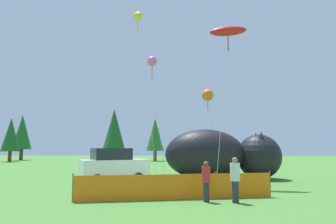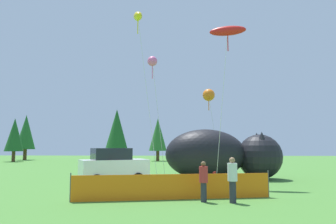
{
  "view_description": "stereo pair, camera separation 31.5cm",
  "coord_description": "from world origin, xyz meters",
  "px_view_note": "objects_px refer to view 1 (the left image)",
  "views": [
    {
      "loc": [
        0.73,
        -17.72,
        2.32
      ],
      "look_at": [
        0.08,
        3.96,
        4.56
      ],
      "focal_mm": 35.0,
      "sensor_mm": 36.0,
      "label": 1
    },
    {
      "loc": [
        1.05,
        -17.7,
        2.32
      ],
      "look_at": [
        0.08,
        3.96,
        4.56
      ],
      "focal_mm": 35.0,
      "sensor_mm": 36.0,
      "label": 2
    }
  ],
  "objects_px": {
    "parked_car": "(114,166)",
    "kite_yellow_hero": "(138,17)",
    "folding_chair": "(218,179)",
    "spectator_in_green_shirt": "(235,178)",
    "inflatable_cat": "(220,156)",
    "spectator_in_grey_shirt": "(206,180)",
    "kite_red_lizard": "(228,32)",
    "kite_pink_octopus": "(152,62)",
    "kite_orange_flower": "(208,95)"
  },
  "relations": [
    {
      "from": "kite_red_lizard",
      "to": "kite_orange_flower",
      "type": "bearing_deg",
      "value": 95.23
    },
    {
      "from": "parked_car",
      "to": "kite_pink_octopus",
      "type": "distance_m",
      "value": 8.05
    },
    {
      "from": "inflatable_cat",
      "to": "kite_pink_octopus",
      "type": "height_order",
      "value": "kite_pink_octopus"
    },
    {
      "from": "folding_chair",
      "to": "spectator_in_green_shirt",
      "type": "distance_m",
      "value": 3.9
    },
    {
      "from": "kite_yellow_hero",
      "to": "kite_red_lizard",
      "type": "bearing_deg",
      "value": -22.12
    },
    {
      "from": "parked_car",
      "to": "kite_orange_flower",
      "type": "bearing_deg",
      "value": 18.42
    },
    {
      "from": "spectator_in_green_shirt",
      "to": "kite_pink_octopus",
      "type": "xyz_separation_m",
      "value": [
        -4.2,
        9.36,
        7.35
      ]
    },
    {
      "from": "kite_orange_flower",
      "to": "kite_yellow_hero",
      "type": "height_order",
      "value": "kite_yellow_hero"
    },
    {
      "from": "kite_red_lizard",
      "to": "kite_orange_flower",
      "type": "xyz_separation_m",
      "value": [
        -0.66,
        7.17,
        -2.93
      ]
    },
    {
      "from": "folding_chair",
      "to": "kite_yellow_hero",
      "type": "xyz_separation_m",
      "value": [
        -4.97,
        4.89,
        10.94
      ]
    },
    {
      "from": "folding_chair",
      "to": "kite_orange_flower",
      "type": "bearing_deg",
      "value": 107.85
    },
    {
      "from": "inflatable_cat",
      "to": "kite_pink_octopus",
      "type": "distance_m",
      "value": 8.29
    },
    {
      "from": "spectator_in_green_shirt",
      "to": "kite_red_lizard",
      "type": "relative_size",
      "value": 0.19
    },
    {
      "from": "spectator_in_green_shirt",
      "to": "kite_pink_octopus",
      "type": "relative_size",
      "value": 0.21
    },
    {
      "from": "kite_yellow_hero",
      "to": "kite_pink_octopus",
      "type": "height_order",
      "value": "kite_yellow_hero"
    },
    {
      "from": "inflatable_cat",
      "to": "kite_yellow_hero",
      "type": "relative_size",
      "value": 0.69
    },
    {
      "from": "folding_chair",
      "to": "kite_orange_flower",
      "type": "distance_m",
      "value": 11.33
    },
    {
      "from": "parked_car",
      "to": "spectator_in_grey_shirt",
      "type": "relative_size",
      "value": 2.67
    },
    {
      "from": "spectator_in_grey_shirt",
      "to": "kite_red_lizard",
      "type": "bearing_deg",
      "value": 72.03
    },
    {
      "from": "folding_chair",
      "to": "parked_car",
      "type": "bearing_deg",
      "value": 175.23
    },
    {
      "from": "kite_yellow_hero",
      "to": "spectator_in_grey_shirt",
      "type": "bearing_deg",
      "value": -64.86
    },
    {
      "from": "spectator_in_grey_shirt",
      "to": "kite_pink_octopus",
      "type": "xyz_separation_m",
      "value": [
        -3.02,
        9.18,
        7.44
      ]
    },
    {
      "from": "parked_car",
      "to": "spectator_in_grey_shirt",
      "type": "bearing_deg",
      "value": -79.22
    },
    {
      "from": "parked_car",
      "to": "kite_yellow_hero",
      "type": "xyz_separation_m",
      "value": [
        1.16,
        2.04,
        10.43
      ]
    },
    {
      "from": "kite_pink_octopus",
      "to": "spectator_in_green_shirt",
      "type": "bearing_deg",
      "value": -65.87
    },
    {
      "from": "spectator_in_grey_shirt",
      "to": "kite_yellow_hero",
      "type": "height_order",
      "value": "kite_yellow_hero"
    },
    {
      "from": "inflatable_cat",
      "to": "kite_yellow_hero",
      "type": "xyz_separation_m",
      "value": [
        -5.81,
        -0.66,
        9.9
      ]
    },
    {
      "from": "parked_car",
      "to": "kite_yellow_hero",
      "type": "height_order",
      "value": "kite_yellow_hero"
    },
    {
      "from": "parked_car",
      "to": "spectator_in_grey_shirt",
      "type": "height_order",
      "value": "parked_car"
    },
    {
      "from": "kite_orange_flower",
      "to": "spectator_in_green_shirt",
      "type": "bearing_deg",
      "value": -90.67
    },
    {
      "from": "folding_chair",
      "to": "kite_pink_octopus",
      "type": "distance_m",
      "value": 10.33
    },
    {
      "from": "inflatable_cat",
      "to": "kite_pink_octopus",
      "type": "bearing_deg",
      "value": 174.82
    },
    {
      "from": "spectator_in_green_shirt",
      "to": "kite_orange_flower",
      "type": "xyz_separation_m",
      "value": [
        0.16,
        13.48,
        5.53
      ]
    },
    {
      "from": "spectator_in_grey_shirt",
      "to": "kite_orange_flower",
      "type": "distance_m",
      "value": 14.5
    },
    {
      "from": "folding_chair",
      "to": "spectator_in_grey_shirt",
      "type": "xyz_separation_m",
      "value": [
        -0.94,
        -3.68,
        0.36
      ]
    },
    {
      "from": "parked_car",
      "to": "spectator_in_green_shirt",
      "type": "distance_m",
      "value": 9.24
    },
    {
      "from": "kite_red_lizard",
      "to": "kite_orange_flower",
      "type": "distance_m",
      "value": 7.77
    },
    {
      "from": "folding_chair",
      "to": "kite_pink_octopus",
      "type": "relative_size",
      "value": 0.11
    },
    {
      "from": "inflatable_cat",
      "to": "kite_orange_flower",
      "type": "xyz_separation_m",
      "value": [
        -0.46,
        4.06,
        4.93
      ]
    },
    {
      "from": "kite_red_lizard",
      "to": "kite_pink_octopus",
      "type": "bearing_deg",
      "value": 148.64
    },
    {
      "from": "kite_red_lizard",
      "to": "kite_pink_octopus",
      "type": "distance_m",
      "value": 5.97
    },
    {
      "from": "inflatable_cat",
      "to": "spectator_in_grey_shirt",
      "type": "relative_size",
      "value": 4.99
    },
    {
      "from": "kite_orange_flower",
      "to": "kite_yellow_hero",
      "type": "bearing_deg",
      "value": -138.59
    },
    {
      "from": "spectator_in_grey_shirt",
      "to": "kite_pink_octopus",
      "type": "height_order",
      "value": "kite_pink_octopus"
    },
    {
      "from": "folding_chair",
      "to": "kite_red_lizard",
      "type": "distance_m",
      "value": 9.3
    },
    {
      "from": "kite_yellow_hero",
      "to": "kite_pink_octopus",
      "type": "distance_m",
      "value": 3.35
    },
    {
      "from": "kite_red_lizard",
      "to": "kite_orange_flower",
      "type": "height_order",
      "value": "kite_red_lizard"
    },
    {
      "from": "folding_chair",
      "to": "inflatable_cat",
      "type": "xyz_separation_m",
      "value": [
        0.85,
        5.55,
        1.05
      ]
    },
    {
      "from": "kite_orange_flower",
      "to": "spectator_in_grey_shirt",
      "type": "bearing_deg",
      "value": -95.72
    },
    {
      "from": "kite_red_lizard",
      "to": "kite_pink_octopus",
      "type": "xyz_separation_m",
      "value": [
        -5.01,
        3.05,
        -1.11
      ]
    }
  ]
}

